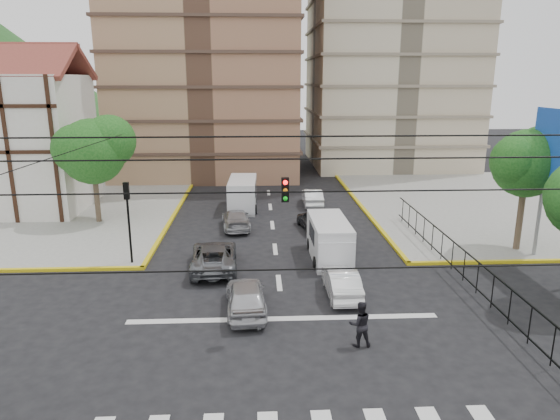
{
  "coord_description": "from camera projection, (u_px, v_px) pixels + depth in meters",
  "views": [
    {
      "loc": [
        -1.03,
        -17.78,
        9.74
      ],
      "look_at": [
        -0.0,
        3.9,
        4.0
      ],
      "focal_mm": 32.0,
      "sensor_mm": 36.0,
      "label": 1
    }
  ],
  "objects": [
    {
      "name": "ground",
      "position": [
        285.0,
        333.0,
        19.7
      ],
      "size": [
        160.0,
        160.0,
        0.0
      ],
      "primitive_type": "plane",
      "color": "black",
      "rests_on": "ground"
    },
    {
      "name": "sidewalk_nw",
      "position": [
        9.0,
        209.0,
        38.08
      ],
      "size": [
        26.0,
        26.0,
        0.15
      ],
      "primitive_type": "cube",
      "color": "gray",
      "rests_on": "ground"
    },
    {
      "name": "sidewalk_ne",
      "position": [
        520.0,
        203.0,
        39.92
      ],
      "size": [
        26.0,
        26.0,
        0.15
      ],
      "primitive_type": "cube",
      "color": "gray",
      "rests_on": "ground"
    },
    {
      "name": "stop_line",
      "position": [
        283.0,
        319.0,
        20.86
      ],
      "size": [
        13.0,
        0.4,
        0.01
      ],
      "primitive_type": "cube",
      "color": "silver",
      "rests_on": "ground"
    },
    {
      "name": "tudor_building",
      "position": [
        13.0,
        141.0,
        36.8
      ],
      "size": [
        10.8,
        8.05,
        12.23
      ],
      "color": "silver",
      "rests_on": "ground"
    },
    {
      "name": "park_fence",
      "position": [
        462.0,
        283.0,
        24.46
      ],
      "size": [
        0.1,
        22.5,
        1.66
      ],
      "primitive_type": null,
      "color": "black",
      "rests_on": "ground"
    },
    {
      "name": "tree_park_c",
      "position": [
        529.0,
        160.0,
        27.69
      ],
      "size": [
        4.65,
        3.8,
        7.25
      ],
      "color": "#473828",
      "rests_on": "ground"
    },
    {
      "name": "tree_tudor",
      "position": [
        94.0,
        148.0,
        33.29
      ],
      "size": [
        5.39,
        4.4,
        7.43
      ],
      "color": "#473828",
      "rests_on": "ground"
    },
    {
      "name": "traffic_light_nw",
      "position": [
        128.0,
        209.0,
        26.08
      ],
      "size": [
        0.28,
        0.22,
        4.4
      ],
      "color": "black",
      "rests_on": "ground"
    },
    {
      "name": "traffic_light_hanging",
      "position": [
        289.0,
        200.0,
        16.23
      ],
      "size": [
        18.0,
        9.12,
        0.92
      ],
      "color": "black",
      "rests_on": "ground"
    },
    {
      "name": "van_right_lane",
      "position": [
        330.0,
        241.0,
        27.34
      ],
      "size": [
        2.09,
        4.97,
        2.23
      ],
      "rotation": [
        0.0,
        0.0,
        0.02
      ],
      "color": "silver",
      "rests_on": "ground"
    },
    {
      "name": "van_left_lane",
      "position": [
        243.0,
        195.0,
        37.94
      ],
      "size": [
        2.16,
        5.19,
        2.32
      ],
      "rotation": [
        0.0,
        0.0,
        -0.02
      ],
      "color": "silver",
      "rests_on": "ground"
    },
    {
      "name": "car_silver_front_left",
      "position": [
        246.0,
        296.0,
        21.34
      ],
      "size": [
        1.95,
        4.27,
        1.42
      ],
      "primitive_type": "imported",
      "rotation": [
        0.0,
        0.0,
        3.21
      ],
      "color": "#BCBCC1",
      "rests_on": "ground"
    },
    {
      "name": "car_white_front_right",
      "position": [
        341.0,
        282.0,
        23.0
      ],
      "size": [
        1.41,
        3.92,
        1.29
      ],
      "primitive_type": "imported",
      "rotation": [
        0.0,
        0.0,
        3.15
      ],
      "color": "white",
      "rests_on": "ground"
    },
    {
      "name": "car_grey_mid_left",
      "position": [
        214.0,
        256.0,
        26.19
      ],
      "size": [
        2.58,
        5.15,
        1.4
      ],
      "primitive_type": "imported",
      "rotation": [
        0.0,
        0.0,
        3.19
      ],
      "color": "slate",
      "rests_on": "ground"
    },
    {
      "name": "car_silver_rear_left",
      "position": [
        236.0,
        219.0,
        33.32
      ],
      "size": [
        2.2,
        4.5,
        1.26
      ],
      "primitive_type": "imported",
      "rotation": [
        0.0,
        0.0,
        3.24
      ],
      "color": "#A6A7AB",
      "rests_on": "ground"
    },
    {
      "name": "car_darkgrey_mid_right",
      "position": [
        314.0,
        220.0,
        32.95
      ],
      "size": [
        2.21,
        4.11,
        1.33
      ],
      "primitive_type": "imported",
      "rotation": [
        0.0,
        0.0,
        3.31
      ],
      "color": "#252527",
      "rests_on": "ground"
    },
    {
      "name": "car_white_rear_right",
      "position": [
        312.0,
        197.0,
        39.34
      ],
      "size": [
        1.44,
        4.04,
        1.33
      ],
      "primitive_type": "imported",
      "rotation": [
        0.0,
        0.0,
        3.13
      ],
      "color": "white",
      "rests_on": "ground"
    },
    {
      "name": "pedestrian_crosswalk",
      "position": [
        360.0,
        324.0,
        18.55
      ],
      "size": [
        0.9,
        0.72,
        1.78
      ],
      "primitive_type": "imported",
      "rotation": [
        0.0,
        0.0,
        3.19
      ],
      "color": "black",
      "rests_on": "ground"
    }
  ]
}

